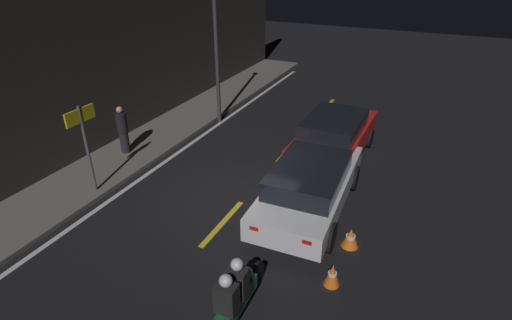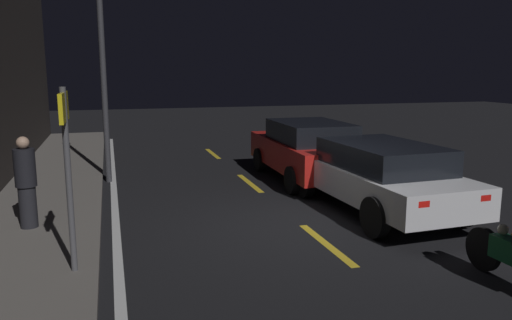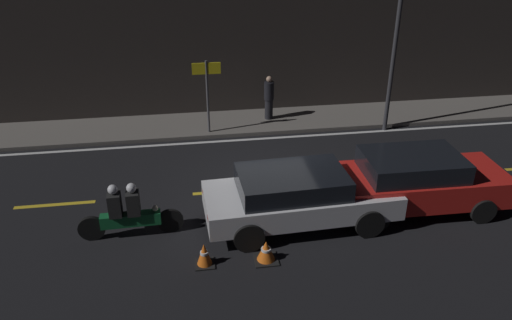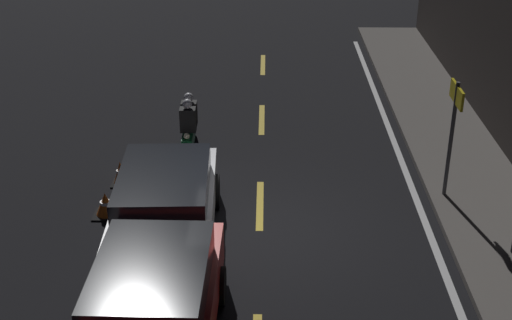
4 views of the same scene
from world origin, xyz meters
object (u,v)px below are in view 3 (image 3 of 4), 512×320
taxi_red (416,180)px  shop_sign (207,83)px  motorcycle (127,212)px  traffic_cone_near (204,255)px  street_lamp (396,34)px  pedestrian (269,98)px  sedan_white (298,195)px  traffic_cone_mid (266,251)px

taxi_red → shop_sign: bearing=133.1°
taxi_red → motorcycle: (-6.95, -0.17, -0.15)m
traffic_cone_near → street_lamp: size_ratio=0.09×
motorcycle → pedestrian: size_ratio=1.54×
motorcycle → shop_sign: shop_sign is taller
pedestrian → motorcycle: bearing=-124.9°
traffic_cone_near → shop_sign: size_ratio=0.22×
traffic_cone_near → shop_sign: shop_sign is taller
shop_sign → street_lamp: bearing=-4.4°
sedan_white → traffic_cone_near: sedan_white is taller
traffic_cone_near → sedan_white: bearing=28.6°
motorcycle → traffic_cone_near: bearing=-39.6°
traffic_cone_mid → motorcycle: bearing=155.5°
taxi_red → traffic_cone_near: 5.53m
sedan_white → pedestrian: 6.30m
pedestrian → street_lamp: bearing=-18.9°
traffic_cone_mid → pedestrian: bearing=79.6°
traffic_cone_mid → street_lamp: (5.17, 6.30, 3.00)m
traffic_cone_mid → street_lamp: size_ratio=0.09×
motorcycle → sedan_white: bearing=-2.0°
sedan_white → street_lamp: street_lamp is taller
traffic_cone_near → taxi_red: bearing=15.5°
street_lamp → traffic_cone_near: bearing=-136.0°
shop_sign → traffic_cone_mid: bearing=-83.6°
sedan_white → street_lamp: size_ratio=0.79×
traffic_cone_mid → shop_sign: size_ratio=0.21×
taxi_red → pedestrian: pedestrian is taller
sedan_white → traffic_cone_near: bearing=-153.6°
traffic_cone_near → pedestrian: size_ratio=0.34×
motorcycle → traffic_cone_near: (1.64, -1.30, -0.38)m
pedestrian → shop_sign: 2.48m
traffic_cone_mid → sedan_white: bearing=52.9°
shop_sign → street_lamp: (5.93, -0.45, 1.42)m
motorcycle → traffic_cone_mid: 3.27m
motorcycle → traffic_cone_mid: motorcycle is taller
shop_sign → taxi_red: bearing=-47.8°
traffic_cone_near → traffic_cone_mid: traffic_cone_near is taller
motorcycle → pedestrian: bearing=53.8°
taxi_red → traffic_cone_near: (-5.31, -1.47, -0.53)m
traffic_cone_mid → pedestrian: pedestrian is taller
motorcycle → pedestrian: pedestrian is taller
sedan_white → pedestrian: pedestrian is taller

